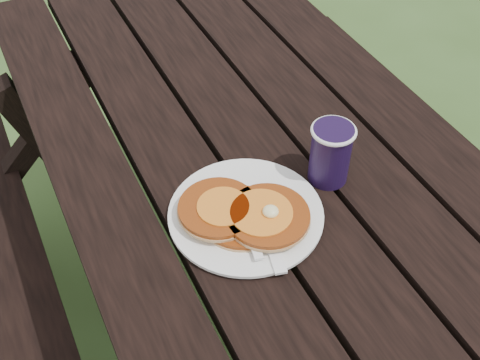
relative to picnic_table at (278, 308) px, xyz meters
name	(u,v)px	position (x,y,z in m)	size (l,w,h in m)	color
picnic_table	(278,308)	(0.00, 0.00, 0.00)	(1.36, 1.80, 0.75)	black
plate	(246,215)	(-0.10, -0.02, 0.39)	(0.26, 0.26, 0.01)	white
pancake_stack	(244,214)	(-0.11, -0.04, 0.41)	(0.20, 0.19, 0.04)	#8F3B10
knife	(267,230)	(-0.08, -0.07, 0.39)	(0.02, 0.18, 0.01)	white
fork	(250,233)	(-0.11, -0.07, 0.40)	(0.03, 0.16, 0.01)	white
coffee_cup	(331,151)	(0.08, 0.00, 0.45)	(0.08, 0.08, 0.11)	black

